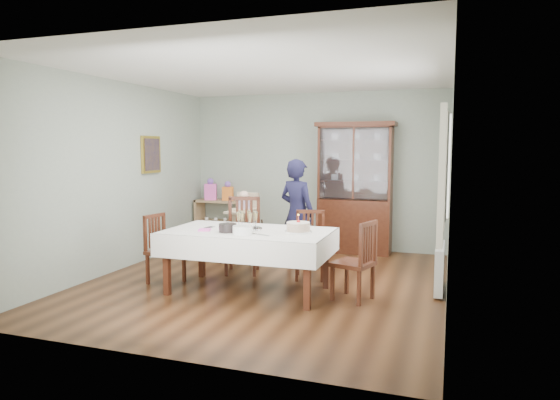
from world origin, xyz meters
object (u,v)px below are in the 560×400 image
at_px(china_cabinet, 355,186).
at_px(chair_far_right, 310,258).
at_px(birthday_cake, 298,227).
at_px(gift_bag_pink, 211,190).
at_px(sideboard, 220,221).
at_px(chair_end_right, 354,277).
at_px(woman, 297,214).
at_px(high_chair, 244,234).
at_px(chair_far_left, 243,250).
at_px(gift_bag_orange, 228,192).
at_px(champagne_tray, 248,224).
at_px(chair_end_left, 165,263).
at_px(dining_table, 248,261).

distance_m(china_cabinet, chair_far_right, 2.06).
bearing_deg(chair_far_right, birthday_cake, -98.33).
xyz_separation_m(birthday_cake, gift_bag_pink, (-2.49, 2.66, 0.16)).
relative_size(sideboard, chair_end_right, 0.97).
distance_m(woman, high_chair, 0.95).
bearing_deg(sideboard, chair_far_left, -56.37).
height_order(chair_far_right, chair_end_right, chair_end_right).
bearing_deg(gift_bag_orange, chair_far_right, -42.00).
distance_m(chair_end_right, birthday_cake, 0.86).
bearing_deg(champagne_tray, chair_end_right, 1.15).
relative_size(gift_bag_pink, gift_bag_orange, 1.14).
bearing_deg(gift_bag_orange, chair_far_left, -59.85).
height_order(chair_end_left, high_chair, high_chair).
bearing_deg(chair_far_left, chair_far_right, -14.16).
xyz_separation_m(chair_end_right, gift_bag_pink, (-3.16, 2.64, 0.70)).
height_order(china_cabinet, champagne_tray, china_cabinet).
height_order(woman, champagne_tray, woman).
relative_size(high_chair, birthday_cake, 3.42).
bearing_deg(high_chair, birthday_cake, -41.83).
relative_size(chair_far_right, gift_bag_orange, 2.58).
distance_m(chair_end_left, gift_bag_pink, 2.88).
bearing_deg(china_cabinet, chair_end_left, -126.39).
relative_size(sideboard, woman, 0.56).
height_order(china_cabinet, sideboard, china_cabinet).
bearing_deg(birthday_cake, champagne_tray, -179.31).
height_order(chair_far_right, woman, woman).
xyz_separation_m(chair_end_left, chair_end_right, (2.47, 0.06, 0.01)).
xyz_separation_m(chair_end_right, champagne_tray, (-1.32, -0.03, 0.55)).
bearing_deg(woman, chair_end_right, 150.20).
bearing_deg(chair_end_left, chair_far_left, -31.42).
height_order(chair_far_right, gift_bag_orange, gift_bag_orange).
relative_size(china_cabinet, gift_bag_orange, 6.20).
distance_m(china_cabinet, chair_end_right, 2.81).
height_order(chair_end_left, gift_bag_pink, gift_bag_pink).
bearing_deg(gift_bag_pink, woman, -32.58).
height_order(china_cabinet, chair_far_left, china_cabinet).
distance_m(chair_end_right, gift_bag_pink, 4.18).
relative_size(dining_table, chair_end_left, 2.25).
bearing_deg(china_cabinet, gift_bag_orange, 179.96).
height_order(dining_table, chair_end_right, chair_end_right).
height_order(china_cabinet, gift_bag_pink, china_cabinet).
xyz_separation_m(chair_far_right, gift_bag_orange, (-2.07, 1.86, 0.69)).
height_order(chair_end_left, champagne_tray, champagne_tray).
bearing_deg(champagne_tray, chair_end_left, -178.28).
xyz_separation_m(chair_far_left, chair_end_left, (-0.75, -0.83, -0.05)).
xyz_separation_m(high_chair, gift_bag_orange, (-0.85, 1.24, 0.53)).
bearing_deg(chair_end_right, dining_table, -69.22).
relative_size(dining_table, chair_far_left, 1.90).
relative_size(china_cabinet, sideboard, 2.42).
xyz_separation_m(birthday_cake, gift_bag_orange, (-2.14, 2.66, 0.14)).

